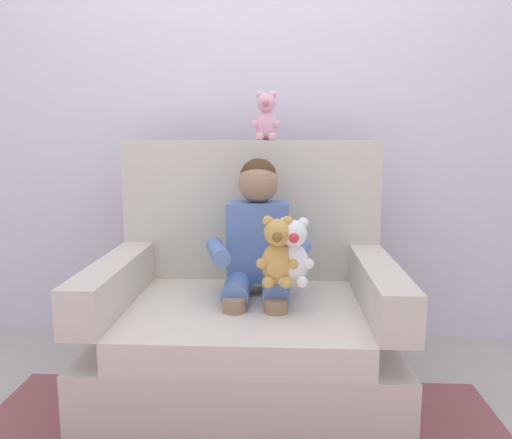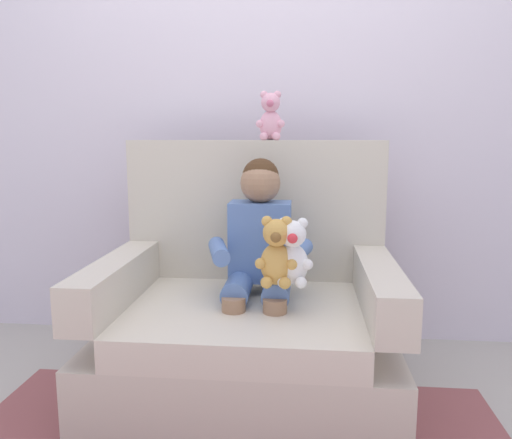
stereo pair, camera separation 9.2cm
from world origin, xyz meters
TOP-DOWN VIEW (x-y plane):
  - ground_plane at (0.00, 0.00)m, footprint 8.00×8.00m
  - back_wall at (0.00, 0.71)m, footprint 6.00×0.10m
  - armchair at (0.00, 0.06)m, footprint 1.20×0.91m
  - seated_child at (0.04, 0.07)m, footprint 0.45×0.39m
  - plush_honey at (0.13, -0.12)m, footprint 0.16×0.13m
  - plush_white at (0.19, -0.11)m, footprint 0.15×0.13m
  - plush_pink_on_backrest at (0.07, 0.38)m, footprint 0.13×0.11m

SIDE VIEW (x-z plane):
  - ground_plane at x=0.00m, z-range 0.00..0.00m
  - armchair at x=0.00m, z-range -0.21..0.85m
  - seated_child at x=0.04m, z-range 0.20..1.03m
  - plush_white at x=0.19m, z-range 0.50..0.77m
  - plush_honey at x=0.13m, z-range 0.50..0.77m
  - plush_pink_on_backrest at x=0.07m, z-range 1.05..1.27m
  - back_wall at x=0.00m, z-range 0.00..2.60m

